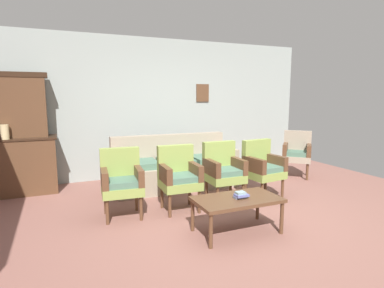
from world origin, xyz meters
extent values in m
plane|color=#84564C|center=(0.00, 0.00, 0.00)|extent=(7.68, 7.68, 0.00)
cube|color=#939E99|center=(0.00, 2.63, 1.35)|extent=(6.40, 0.06, 2.70)
cube|color=brown|center=(0.90, 2.58, 1.65)|extent=(0.28, 0.02, 0.36)
cube|color=brown|center=(-2.53, 2.25, 0.45)|extent=(1.10, 0.52, 0.90)
cube|color=#342115|center=(-2.53, 2.25, 0.92)|extent=(1.16, 0.55, 0.03)
cube|color=brown|center=(-2.53, 2.33, 1.41)|extent=(0.90, 0.36, 0.95)
cube|color=#342115|center=(-2.53, 2.33, 1.92)|extent=(0.99, 0.38, 0.08)
cylinder|color=#D2BC85|center=(-2.68, 2.07, 1.04)|extent=(0.12, 0.12, 0.23)
cube|color=gray|center=(-0.09, 1.58, 0.21)|extent=(2.12, 0.85, 0.42)
cube|color=gray|center=(-0.09, 1.90, 0.66)|extent=(2.10, 0.21, 0.48)
cube|color=gray|center=(0.88, 1.56, 0.54)|extent=(0.18, 0.80, 0.24)
cube|color=gray|center=(-1.06, 1.60, 0.54)|extent=(0.18, 0.80, 0.24)
cube|color=#4C705B|center=(0.53, 1.53, 0.47)|extent=(0.57, 0.57, 0.10)
cube|color=#4C705B|center=(-0.09, 1.54, 0.47)|extent=(0.57, 0.57, 0.10)
cube|color=#4C705B|center=(-0.71, 1.56, 0.47)|extent=(0.57, 0.57, 0.10)
cube|color=#849947|center=(-1.20, 0.56, 0.38)|extent=(0.56, 0.52, 0.12)
cube|color=#4C705B|center=(-1.21, 0.54, 0.47)|extent=(0.48, 0.44, 0.10)
cube|color=#849947|center=(-1.19, 0.76, 0.67)|extent=(0.53, 0.14, 0.46)
cube|color=brown|center=(-0.99, 0.54, 0.55)|extent=(0.12, 0.49, 0.22)
cube|color=brown|center=(-1.42, 0.58, 0.55)|extent=(0.12, 0.49, 0.22)
cylinder|color=brown|center=(-1.01, 0.35, 0.16)|extent=(0.04, 0.04, 0.32)
cylinder|color=brown|center=(-1.43, 0.39, 0.16)|extent=(0.04, 0.04, 0.32)
cylinder|color=brown|center=(-0.98, 0.73, 0.16)|extent=(0.04, 0.04, 0.32)
cylinder|color=brown|center=(-1.40, 0.77, 0.16)|extent=(0.04, 0.04, 0.32)
cube|color=#849947|center=(-0.42, 0.49, 0.38)|extent=(0.54, 0.50, 0.12)
cube|color=#4C705B|center=(-0.42, 0.47, 0.47)|extent=(0.46, 0.42, 0.10)
cube|color=#849947|center=(-0.41, 0.69, 0.67)|extent=(0.52, 0.12, 0.46)
cube|color=brown|center=(-0.20, 0.48, 0.55)|extent=(0.10, 0.48, 0.22)
cube|color=brown|center=(-0.64, 0.49, 0.55)|extent=(0.10, 0.48, 0.22)
cylinder|color=brown|center=(-0.22, 0.29, 0.16)|extent=(0.04, 0.04, 0.32)
cylinder|color=brown|center=(-0.64, 0.30, 0.16)|extent=(0.04, 0.04, 0.32)
cylinder|color=brown|center=(-0.20, 0.67, 0.16)|extent=(0.04, 0.04, 0.32)
cylinder|color=brown|center=(-0.62, 0.68, 0.16)|extent=(0.04, 0.04, 0.32)
cube|color=#849947|center=(0.32, 0.56, 0.38)|extent=(0.53, 0.49, 0.12)
cube|color=#4C705B|center=(0.32, 0.54, 0.47)|extent=(0.45, 0.42, 0.10)
cube|color=#849947|center=(0.33, 0.76, 0.67)|extent=(0.52, 0.11, 0.46)
cube|color=brown|center=(0.54, 0.55, 0.55)|extent=(0.09, 0.48, 0.22)
cube|color=brown|center=(0.10, 0.56, 0.55)|extent=(0.09, 0.48, 0.22)
cylinder|color=brown|center=(0.53, 0.36, 0.16)|extent=(0.04, 0.04, 0.32)
cylinder|color=brown|center=(0.11, 0.37, 0.16)|extent=(0.04, 0.04, 0.32)
cylinder|color=brown|center=(0.54, 0.74, 0.16)|extent=(0.04, 0.04, 0.32)
cylinder|color=brown|center=(0.12, 0.75, 0.16)|extent=(0.04, 0.04, 0.32)
cube|color=#849947|center=(1.00, 0.50, 0.38)|extent=(0.57, 0.54, 0.12)
cube|color=#4C705B|center=(1.00, 0.48, 0.47)|extent=(0.49, 0.46, 0.10)
cube|color=#849947|center=(0.98, 0.70, 0.67)|extent=(0.53, 0.16, 0.46)
cube|color=brown|center=(1.22, 0.53, 0.55)|extent=(0.13, 0.49, 0.22)
cube|color=brown|center=(0.78, 0.48, 0.55)|extent=(0.13, 0.49, 0.22)
cylinder|color=brown|center=(1.23, 0.34, 0.16)|extent=(0.04, 0.04, 0.32)
cylinder|color=brown|center=(0.81, 0.29, 0.16)|extent=(0.04, 0.04, 0.32)
cylinder|color=brown|center=(1.19, 0.71, 0.16)|extent=(0.04, 0.04, 0.32)
cylinder|color=brown|center=(0.77, 0.67, 0.16)|extent=(0.04, 0.04, 0.32)
cube|color=gray|center=(2.35, 1.32, 0.38)|extent=(0.71, 0.71, 0.12)
cube|color=#4C705B|center=(2.34, 1.30, 0.47)|extent=(0.60, 0.60, 0.10)
cube|color=gray|center=(2.49, 1.46, 0.67)|extent=(0.45, 0.43, 0.46)
cube|color=brown|center=(2.52, 1.17, 0.55)|extent=(0.39, 0.41, 0.22)
cube|color=brown|center=(2.19, 1.47, 0.55)|extent=(0.39, 0.41, 0.22)
cylinder|color=brown|center=(2.38, 1.03, 0.16)|extent=(0.04, 0.04, 0.32)
cylinder|color=brown|center=(2.07, 1.32, 0.16)|extent=(0.04, 0.04, 0.32)
cylinder|color=brown|center=(2.64, 1.31, 0.16)|extent=(0.04, 0.04, 0.32)
cylinder|color=brown|center=(2.33, 1.60, 0.16)|extent=(0.04, 0.04, 0.32)
cube|color=brown|center=(-0.07, -0.44, 0.40)|extent=(1.00, 0.56, 0.04)
cylinder|color=brown|center=(-0.53, -0.20, 0.19)|extent=(0.04, 0.04, 0.38)
cylinder|color=brown|center=(0.39, -0.20, 0.19)|extent=(0.04, 0.04, 0.38)
cylinder|color=brown|center=(-0.53, -0.68, 0.19)|extent=(0.04, 0.04, 0.38)
cylinder|color=brown|center=(0.39, -0.68, 0.19)|extent=(0.04, 0.04, 0.38)
cube|color=slate|center=(-0.04, -0.46, 0.43)|extent=(0.14, 0.08, 0.02)
cube|color=#5F63A3|center=(-0.03, -0.47, 0.46)|extent=(0.16, 0.11, 0.03)
cube|color=#809BA0|center=(-0.04, -0.46, 0.48)|extent=(0.11, 0.09, 0.03)
camera|label=1|loc=(-1.94, -3.48, 1.60)|focal=29.62mm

